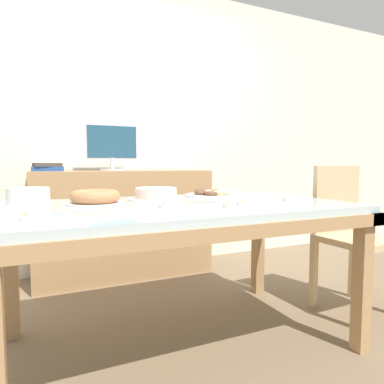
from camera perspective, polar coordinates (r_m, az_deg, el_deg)
The scene contains 16 objects.
ground_plane at distance 1.99m, azimuth -1.98°, elevation -23.92°, with size 12.00×12.00×0.00m, color #7A664C.
wall_back at distance 3.24m, azimuth -12.75°, elevation 10.70°, with size 8.00×0.10×2.60m, color silver.
dining_table at distance 1.77m, azimuth -2.04°, elevation -4.58°, with size 1.74×1.01×0.75m.
chair at distance 2.48m, azimuth 24.79°, elevation -5.72°, with size 0.43×0.43×0.94m.
sideboard at distance 2.97m, azimuth -11.26°, elevation -5.18°, with size 1.45×0.44×0.90m.
computer_monitor at distance 2.91m, azimuth -13.17°, elevation 7.22°, with size 0.42×0.20×0.38m.
book_stack at distance 2.85m, azimuth -22.98°, elevation 3.84°, with size 0.23×0.19×0.06m.
cake_chocolate_round at distance 1.93m, azimuth -6.01°, elevation -0.42°, with size 0.32×0.32×0.07m.
cake_golden_bundt at distance 1.77m, azimuth -15.83°, elevation -0.93°, with size 0.28×0.28×0.07m.
pastry_platter at distance 2.16m, azimuth 3.63°, elevation -0.31°, with size 0.35×0.35×0.04m.
plate_stack at distance 1.97m, azimuth -25.62°, elevation -0.51°, with size 0.21×0.21×0.08m.
tealight_right_edge at distance 1.68m, azimuth 8.05°, elevation -1.90°, with size 0.04×0.04×0.04m.
tealight_centre at distance 1.56m, azimuth -4.82°, elevation -2.39°, with size 0.04×0.04×0.04m.
tealight_near_cakes at distance 1.93m, azimuth 15.33°, elevation -1.20°, with size 0.04×0.04×0.04m.
tealight_near_front at distance 1.37m, azimuth -26.01°, elevation -3.82°, with size 0.04×0.04×0.04m.
tealight_left_edge at distance 1.60m, azimuth 5.84°, elevation -2.23°, with size 0.04×0.04×0.04m.
Camera 1 is at (-0.67, -1.61, 0.95)m, focal length 32.00 mm.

